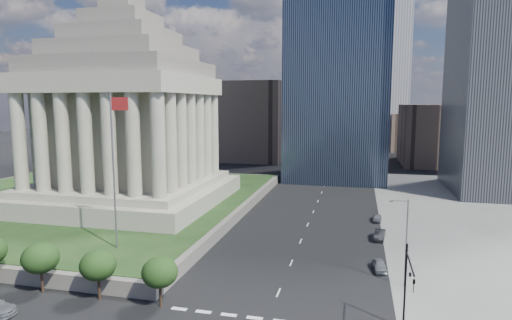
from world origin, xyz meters
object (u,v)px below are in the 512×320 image
(flagpole, at_px, (114,162))
(traffic_signal_ne, at_px, (408,281))
(parked_sedan_near, at_px, (379,266))
(parked_sedan_far, at_px, (377,218))
(street_lamp_north, at_px, (405,237))
(parked_sedan_mid, at_px, (380,235))
(war_memorial, at_px, (126,98))

(flagpole, distance_m, traffic_signal_ne, 36.69)
(parked_sedan_near, distance_m, parked_sedan_far, 22.86)
(flagpole, height_order, parked_sedan_near, flagpole)
(traffic_signal_ne, xyz_separation_m, parked_sedan_near, (-1.55, 15.32, -4.60))
(parked_sedan_near, xyz_separation_m, parked_sedan_far, (0.55, 22.86, -0.03))
(street_lamp_north, relative_size, parked_sedan_near, 2.64)
(street_lamp_north, height_order, parked_sedan_near, street_lamp_north)
(traffic_signal_ne, bearing_deg, parked_sedan_mid, 92.05)
(street_lamp_north, relative_size, parked_sedan_mid, 2.34)
(war_memorial, relative_size, parked_sedan_mid, 9.13)
(flagpole, distance_m, parked_sedan_far, 45.21)
(parked_sedan_mid, xyz_separation_m, parked_sedan_far, (0.00, 10.24, -0.08))
(street_lamp_north, xyz_separation_m, parked_sedan_near, (-2.38, 4.02, -5.02))
(war_memorial, relative_size, traffic_signal_ne, 4.88)
(parked_sedan_far, bearing_deg, parked_sedan_near, -87.31)
(war_memorial, xyz_separation_m, flagpole, (12.17, -24.00, -8.29))
(parked_sedan_near, xyz_separation_m, parked_sedan_mid, (0.55, 12.62, 0.06))
(traffic_signal_ne, height_order, street_lamp_north, street_lamp_north)
(flagpole, bearing_deg, parked_sedan_far, 39.91)
(parked_sedan_mid, distance_m, parked_sedan_far, 10.24)
(war_memorial, bearing_deg, traffic_signal_ne, -36.42)
(street_lamp_north, bearing_deg, war_memorial, 154.08)
(traffic_signal_ne, xyz_separation_m, parked_sedan_mid, (-1.00, 27.94, -4.55))
(street_lamp_north, bearing_deg, parked_sedan_mid, 96.27)
(traffic_signal_ne, xyz_separation_m, street_lamp_north, (0.83, 11.30, 0.41))
(flagpole, bearing_deg, street_lamp_north, 1.63)
(street_lamp_north, bearing_deg, traffic_signal_ne, -94.19)
(street_lamp_north, height_order, parked_sedan_mid, street_lamp_north)
(parked_sedan_mid, bearing_deg, war_memorial, 179.34)
(war_memorial, bearing_deg, parked_sedan_far, 4.87)
(traffic_signal_ne, bearing_deg, war_memorial, 143.58)
(flagpole, bearing_deg, traffic_signal_ne, -16.71)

